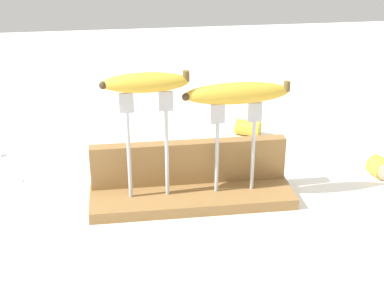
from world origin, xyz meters
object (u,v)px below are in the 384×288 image
fork_stand_right (236,140)px  banana_raised_right (238,94)px  banana_raised_left (146,83)px  banana_chunk_far (380,167)px  fork_fallen_near (4,160)px  fork_stand_left (148,137)px  banana_chunk_near (248,128)px

fork_stand_right → banana_raised_right: (-0.00, -0.00, 0.09)m
banana_raised_right → banana_raised_left: bearing=180.0°
banana_chunk_far → fork_fallen_near: bearing=167.1°
banana_raised_left → banana_chunk_far: banana_raised_left is taller
fork_stand_left → banana_chunk_far: (0.48, 0.06, -0.12)m
banana_chunk_far → banana_chunk_near: bearing=131.1°
banana_raised_right → banana_chunk_far: banana_raised_right is taller
banana_chunk_near → fork_fallen_near: bearing=-172.5°
banana_chunk_near → banana_chunk_far: (0.22, -0.25, 0.00)m
banana_raised_left → banana_chunk_near: bearing=50.2°
banana_raised_right → banana_chunk_far: size_ratio=4.05×
fork_stand_right → banana_chunk_far: bearing=10.2°
banana_raised_left → banana_chunk_near: size_ratio=2.25×
fork_stand_left → banana_raised_right: 0.18m
banana_raised_left → banana_raised_right: bearing=-0.0°
banana_raised_right → banana_chunk_far: bearing=10.2°
banana_raised_left → banana_raised_right: banana_raised_left is taller
fork_stand_right → fork_fallen_near: (-0.46, 0.24, -0.12)m
banana_raised_right → banana_chunk_near: banana_raised_right is taller
fork_stand_right → banana_raised_right: 0.09m
fork_stand_left → banana_raised_left: bearing=-179.3°
fork_fallen_near → banana_chunk_near: banana_chunk_near is taller
banana_raised_right → banana_chunk_near: (0.10, 0.31, -0.20)m
banana_raised_left → fork_fallen_near: banana_raised_left is taller
banana_raised_left → banana_raised_right: (0.16, -0.00, -0.03)m
fork_stand_left → banana_chunk_near: 0.42m
banana_raised_right → fork_fallen_near: banana_raised_right is taller
fork_fallen_near → banana_chunk_near: (0.56, 0.07, 0.02)m
fork_fallen_near → banana_chunk_far: banana_chunk_far is taller
banana_chunk_near → fork_stand_right: bearing=-107.4°
fork_stand_left → fork_fallen_near: bearing=141.9°
banana_chunk_near → fork_stand_left: bearing=-129.8°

